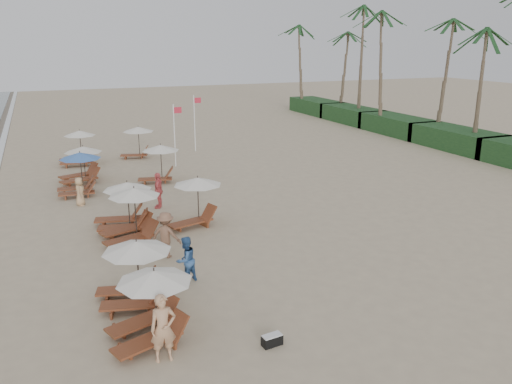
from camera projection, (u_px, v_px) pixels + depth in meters
name	position (u px, v px, depth m)	size (l,w,h in m)	color
ground	(285.00, 263.00, 20.06)	(160.00, 160.00, 0.00)	tan
shrub_hedge	(457.00, 139.00, 40.83)	(3.20, 53.00, 1.60)	#193D1C
palm_row	(461.00, 17.00, 39.04)	(7.00, 52.00, 12.30)	brown
lounger_station_0	(147.00, 307.00, 14.69)	(2.61, 2.48, 2.08)	brown
lounger_station_1	(131.00, 273.00, 16.68)	(2.56, 2.23, 2.13)	brown
lounger_station_2	(129.00, 217.00, 22.09)	(2.72, 2.59, 2.28)	brown
lounger_station_3	(122.00, 208.00, 23.44)	(2.71, 2.44, 2.16)	brown
lounger_station_4	(77.00, 174.00, 28.56)	(2.55, 2.24, 2.38)	brown
lounger_station_5	(79.00, 166.00, 31.26)	(2.76, 2.67, 2.16)	brown
lounger_station_6	(77.00, 150.00, 35.60)	(2.64, 2.12, 2.35)	brown
inland_station_0	(194.00, 199.00, 23.72)	(2.84, 2.24, 2.22)	brown
inland_station_1	(158.00, 160.00, 31.14)	(2.76, 2.24, 2.22)	brown
inland_station_2	(136.00, 139.00, 37.67)	(2.69, 2.24, 2.22)	brown
beachgoer_near	(163.00, 328.00, 13.72)	(0.69, 0.46, 1.90)	tan
beachgoer_mid_a	(186.00, 260.00, 18.23)	(0.83, 0.65, 1.71)	#2E558B
beachgoer_mid_b	(166.00, 235.00, 20.37)	(1.20, 0.69, 1.85)	brown
beachgoer_far_a	(159.00, 190.00, 26.42)	(1.09, 0.45, 1.85)	#D55556
beachgoer_far_b	(80.00, 191.00, 26.87)	(0.73, 0.47, 1.48)	tan
duffel_bag	(272.00, 340.00, 14.60)	(0.61, 0.36, 0.32)	black
flag_pole_near	(175.00, 132.00, 34.78)	(0.60, 0.08, 4.20)	silver
flag_pole_far	(195.00, 120.00, 39.60)	(0.60, 0.08, 4.29)	silver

